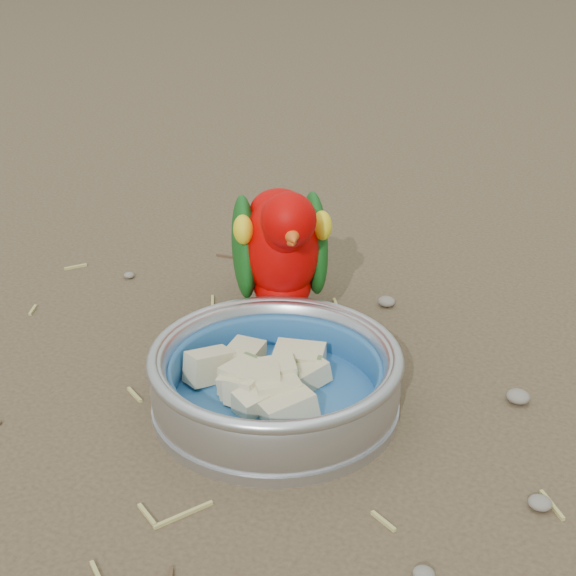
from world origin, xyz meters
The scene contains 6 objects.
ground centered at (0.00, 0.00, 0.00)m, with size 60.00×60.00×0.00m, color #4D3D2B.
food_bowl centered at (0.04, 0.03, 0.01)m, with size 0.23×0.23×0.02m, color #B2B2BA.
bowl_wall centered at (0.04, 0.03, 0.04)m, with size 0.23×0.23×0.04m, color #B2B2BA, non-canonical shape.
fruit_wedges centered at (0.04, 0.03, 0.03)m, with size 0.14×0.14×0.03m, color beige, non-canonical shape.
lory_parrot centered at (-0.03, 0.16, 0.08)m, with size 0.10×0.21×0.17m, color #B10000, non-canonical shape.
ground_debris centered at (0.04, 0.05, 0.00)m, with size 0.90×0.80×0.01m, color tan, non-canonical shape.
Camera 1 is at (0.35, -0.57, 0.46)m, focal length 55.00 mm.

